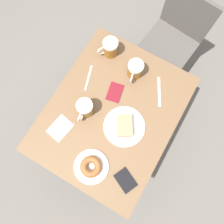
# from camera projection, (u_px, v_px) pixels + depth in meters

# --- Properties ---
(ground_plane) EXTENTS (8.00, 8.00, 0.00)m
(ground_plane) POSITION_uv_depth(u_px,v_px,m) (112.00, 131.00, 2.06)
(ground_plane) COLOR #666059
(table) EXTENTS (0.78, 0.98, 0.71)m
(table) POSITION_uv_depth(u_px,v_px,m) (112.00, 115.00, 1.43)
(table) COLOR brown
(table) RESTS_ON ground_plane
(chair) EXTENTS (0.45, 0.45, 0.83)m
(chair) POSITION_uv_depth(u_px,v_px,m) (177.00, 33.00, 1.75)
(chair) COLOR #514C47
(chair) RESTS_ON ground_plane
(plate_with_cake) EXTENTS (0.26, 0.26, 0.05)m
(plate_with_cake) POSITION_uv_depth(u_px,v_px,m) (124.00, 126.00, 1.33)
(plate_with_cake) COLOR white
(plate_with_cake) RESTS_ON table
(plate_with_donut) EXTENTS (0.21, 0.21, 0.05)m
(plate_with_donut) POSITION_uv_depth(u_px,v_px,m) (91.00, 167.00, 1.27)
(plate_with_donut) COLOR white
(plate_with_donut) RESTS_ON table
(beer_mug_left) EXTENTS (0.11, 0.12, 0.12)m
(beer_mug_left) POSITION_uv_depth(u_px,v_px,m) (110.00, 48.00, 1.42)
(beer_mug_left) COLOR #8C5619
(beer_mug_left) RESTS_ON table
(beer_mug_center) EXTENTS (0.10, 0.14, 0.12)m
(beer_mug_center) POSITION_uv_depth(u_px,v_px,m) (135.00, 70.00, 1.38)
(beer_mug_center) COLOR #8C5619
(beer_mug_center) RESTS_ON table
(beer_mug_right) EXTENTS (0.10, 0.14, 0.12)m
(beer_mug_right) POSITION_uv_depth(u_px,v_px,m) (85.00, 108.00, 1.32)
(beer_mug_right) COLOR #8C5619
(beer_mug_right) RESTS_ON table
(napkin_folded) EXTENTS (0.13, 0.16, 0.00)m
(napkin_folded) POSITION_uv_depth(u_px,v_px,m) (60.00, 128.00, 1.34)
(napkin_folded) COLOR white
(napkin_folded) RESTS_ON table
(fork) EXTENTS (0.06, 0.17, 0.00)m
(fork) POSITION_uv_depth(u_px,v_px,m) (89.00, 78.00, 1.43)
(fork) COLOR silver
(fork) RESTS_ON table
(knife) EXTENTS (0.11, 0.18, 0.00)m
(knife) POSITION_uv_depth(u_px,v_px,m) (159.00, 92.00, 1.40)
(knife) COLOR silver
(knife) RESTS_ON table
(passport_near_edge) EXTENTS (0.11, 0.14, 0.01)m
(passport_near_edge) POSITION_uv_depth(u_px,v_px,m) (115.00, 92.00, 1.40)
(passport_near_edge) COLOR maroon
(passport_near_edge) RESTS_ON table
(passport_far_edge) EXTENTS (0.15, 0.13, 0.01)m
(passport_far_edge) POSITION_uv_depth(u_px,v_px,m) (125.00, 180.00, 1.27)
(passport_far_edge) COLOR black
(passport_far_edge) RESTS_ON table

